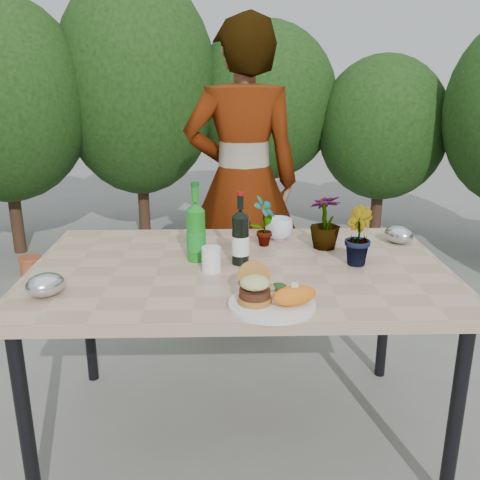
{
  "coord_description": "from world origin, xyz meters",
  "views": [
    {
      "loc": [
        -0.05,
        -1.94,
        1.47
      ],
      "look_at": [
        0.0,
        -0.08,
        0.88
      ],
      "focal_mm": 40.0,
      "sensor_mm": 36.0,
      "label": 1
    }
  ],
  "objects_px": {
    "patio_table": "(239,280)",
    "wine_bottle": "(240,238)",
    "dinner_plate": "(272,304)",
    "person": "(243,183)"
  },
  "relations": [
    {
      "from": "patio_table",
      "to": "dinner_plate",
      "type": "distance_m",
      "value": 0.39
    },
    {
      "from": "dinner_plate",
      "to": "wine_bottle",
      "type": "height_order",
      "value": "wine_bottle"
    },
    {
      "from": "person",
      "to": "patio_table",
      "type": "bearing_deg",
      "value": 84.34
    },
    {
      "from": "person",
      "to": "dinner_plate",
      "type": "bearing_deg",
      "value": 89.01
    },
    {
      "from": "patio_table",
      "to": "wine_bottle",
      "type": "bearing_deg",
      "value": 80.34
    },
    {
      "from": "wine_bottle",
      "to": "person",
      "type": "distance_m",
      "value": 0.95
    },
    {
      "from": "patio_table",
      "to": "person",
      "type": "xyz_separation_m",
      "value": [
        0.04,
        0.97,
        0.18
      ]
    },
    {
      "from": "patio_table",
      "to": "person",
      "type": "distance_m",
      "value": 0.99
    },
    {
      "from": "patio_table",
      "to": "wine_bottle",
      "type": "distance_m",
      "value": 0.16
    },
    {
      "from": "patio_table",
      "to": "dinner_plate",
      "type": "bearing_deg",
      "value": -75.88
    }
  ]
}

